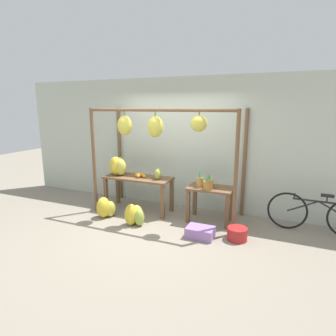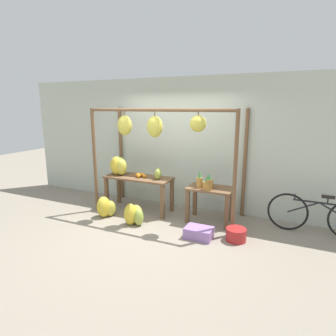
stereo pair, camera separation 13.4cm
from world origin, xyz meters
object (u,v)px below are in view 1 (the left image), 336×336
(banana_pile_ground_left, at_px, (106,208))
(parked_bicycle, at_px, (317,214))
(papaya_pile, at_px, (158,174))
(banana_pile_on_table, at_px, (118,166))
(orange_pile, at_px, (140,175))
(banana_pile_ground_right, at_px, (135,215))
(fruit_crate_white, at_px, (200,232))
(pineapple_cluster, at_px, (207,183))
(blue_bucket, at_px, (237,234))

(banana_pile_ground_left, xyz_separation_m, parked_bicycle, (3.84, 0.81, 0.17))
(banana_pile_ground_left, relative_size, papaya_pile, 1.92)
(banana_pile_ground_left, bearing_deg, banana_pile_on_table, 97.05)
(orange_pile, relative_size, papaya_pile, 1.07)
(banana_pile_ground_right, bearing_deg, orange_pile, 110.28)
(orange_pile, distance_m, papaya_pile, 0.42)
(banana_pile_ground_right, bearing_deg, papaya_pile, 75.71)
(banana_pile_on_table, relative_size, orange_pile, 1.74)
(banana_pile_ground_left, relative_size, fruit_crate_white, 1.00)
(pineapple_cluster, height_order, parked_bicycle, pineapple_cluster)
(banana_pile_ground_left, relative_size, parked_bicycle, 0.28)
(banana_pile_ground_left, relative_size, banana_pile_ground_right, 1.05)
(orange_pile, distance_m, fruit_crate_white, 1.83)
(parked_bicycle, relative_size, papaya_pile, 6.90)
(banana_pile_ground_left, height_order, blue_bucket, banana_pile_ground_left)
(blue_bucket, bearing_deg, pineapple_cluster, 145.66)
(fruit_crate_white, bearing_deg, banana_pile_ground_right, 178.41)
(fruit_crate_white, height_order, blue_bucket, blue_bucket)
(pineapple_cluster, relative_size, fruit_crate_white, 0.73)
(pineapple_cluster, height_order, papaya_pile, pineapple_cluster)
(banana_pile_on_table, xyz_separation_m, papaya_pile, (0.96, -0.02, -0.08))
(banana_pile_ground_left, height_order, papaya_pile, papaya_pile)
(banana_pile_ground_right, distance_m, parked_bicycle, 3.26)
(parked_bicycle, bearing_deg, fruit_crate_white, -152.48)
(banana_pile_ground_right, bearing_deg, banana_pile_on_table, 138.96)
(parked_bicycle, bearing_deg, pineapple_cluster, -169.85)
(banana_pile_ground_left, xyz_separation_m, papaya_pile, (0.89, 0.56, 0.67))
(banana_pile_ground_left, bearing_deg, papaya_pile, 32.19)
(fruit_crate_white, relative_size, blue_bucket, 1.37)
(pineapple_cluster, bearing_deg, banana_pile_ground_right, -154.75)
(pineapple_cluster, xyz_separation_m, fruit_crate_white, (0.07, -0.61, -0.72))
(banana_pile_on_table, xyz_separation_m, blue_bucket, (2.68, -0.57, -0.83))
(fruit_crate_white, xyz_separation_m, papaya_pile, (-1.12, 0.70, 0.76))
(fruit_crate_white, bearing_deg, blue_bucket, 14.71)
(orange_pile, xyz_separation_m, papaya_pile, (0.42, 0.00, 0.07))
(banana_pile_ground_left, height_order, banana_pile_ground_right, banana_pile_ground_left)
(banana_pile_ground_right, distance_m, blue_bucket, 1.90)
(banana_pile_ground_left, bearing_deg, pineapple_cluster, 13.55)
(blue_bucket, distance_m, parked_bicycle, 1.49)
(banana_pile_ground_right, relative_size, papaya_pile, 1.84)
(banana_pile_on_table, height_order, orange_pile, banana_pile_on_table)
(fruit_crate_white, bearing_deg, pineapple_cluster, 96.47)
(orange_pile, height_order, papaya_pile, papaya_pile)
(fruit_crate_white, relative_size, parked_bicycle, 0.28)
(banana_pile_ground_right, xyz_separation_m, blue_bucket, (1.89, 0.12, -0.08))
(parked_bicycle, bearing_deg, banana_pile_ground_right, -163.63)
(pineapple_cluster, distance_m, fruit_crate_white, 0.95)
(banana_pile_ground_right, bearing_deg, pineapple_cluster, 25.25)
(orange_pile, distance_m, parked_bicycle, 3.40)
(blue_bucket, relative_size, papaya_pile, 1.41)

